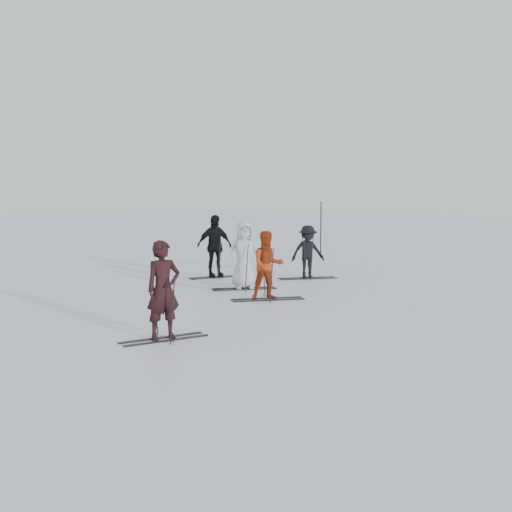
{
  "coord_description": "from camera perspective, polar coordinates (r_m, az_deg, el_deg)",
  "views": [
    {
      "loc": [
        9.93,
        -11.95,
        2.63
      ],
      "look_at": [
        0.0,
        1.0,
        1.0
      ],
      "focal_mm": 45.0,
      "sensor_mm": 36.0,
      "label": 1
    }
  ],
  "objects": [
    {
      "name": "skier_uphill_left",
      "position": [
        19.73,
        -3.72,
        0.82
      ],
      "size": [
        0.92,
        1.21,
        1.91
      ],
      "primitive_type": "imported",
      "rotation": [
        0.0,
        0.0,
        1.1
      ],
      "color": "black",
      "rests_on": "ground"
    },
    {
      "name": "skis_uphill_far",
      "position": [
        19.54,
        4.62,
        -0.05
      ],
      "size": [
        2.06,
        1.94,
        1.36
      ],
      "primitive_type": null,
      "rotation": [
        0.0,
        0.0,
        0.88
      ],
      "color": "black",
      "rests_on": "ground"
    },
    {
      "name": "skis_grey",
      "position": [
        17.37,
        -1.07,
        -0.81
      ],
      "size": [
        1.99,
        1.91,
        1.32
      ],
      "primitive_type": null,
      "rotation": [
        0.0,
        0.0,
        0.86
      ],
      "color": "black",
      "rests_on": "ground"
    },
    {
      "name": "skier_near_dark",
      "position": [
        11.51,
        -8.24,
        -3.12
      ],
      "size": [
        0.61,
        0.74,
        1.75
      ],
      "primitive_type": "imported",
      "rotation": [
        0.0,
        0.0,
        1.22
      ],
      "color": "black",
      "rests_on": "ground"
    },
    {
      "name": "skis_near_dark",
      "position": [
        11.55,
        -8.22,
        -4.43
      ],
      "size": [
        1.87,
        1.4,
        1.22
      ],
      "primitive_type": null,
      "rotation": [
        0.0,
        0.0,
        1.22
      ],
      "color": "black",
      "rests_on": "ground"
    },
    {
      "name": "skier_red",
      "position": [
        15.63,
        1.04,
        -0.92
      ],
      "size": [
        1.0,
        1.02,
        1.66
      ],
      "primitive_type": "imported",
      "rotation": [
        0.0,
        0.0,
        0.88
      ],
      "color": "#9D3311",
      "rests_on": "ground"
    },
    {
      "name": "skis_uphill_left",
      "position": [
        19.76,
        -3.71,
        -0.17
      ],
      "size": [
        1.9,
        1.55,
        1.23
      ],
      "primitive_type": null,
      "rotation": [
        0.0,
        0.0,
        1.1
      ],
      "color": "black",
      "rests_on": "ground"
    },
    {
      "name": "skier_grey",
      "position": [
        17.34,
        -1.07,
        0.01
      ],
      "size": [
        1.02,
        1.05,
        1.82
      ],
      "primitive_type": "imported",
      "rotation": [
        0.0,
        0.0,
        0.86
      ],
      "color": "#B4BABE",
      "rests_on": "ground"
    },
    {
      "name": "skis_red",
      "position": [
        15.65,
        1.04,
        -1.48
      ],
      "size": [
        2.04,
        1.92,
        1.34
      ],
      "primitive_type": null,
      "rotation": [
        0.0,
        0.0,
        0.88
      ],
      "color": "black",
      "rests_on": "ground"
    },
    {
      "name": "ground",
      "position": [
        15.75,
        -2.22,
        -3.91
      ],
      "size": [
        120.0,
        120.0,
        0.0
      ],
      "primitive_type": "plane",
      "color": "silver",
      "rests_on": "ground"
    },
    {
      "name": "skier_uphill_far",
      "position": [
        19.53,
        4.62,
        0.3
      ],
      "size": [
        1.11,
        1.17,
        1.59
      ],
      "primitive_type": "imported",
      "rotation": [
        0.0,
        0.0,
        0.88
      ],
      "color": "black",
      "rests_on": "ground"
    },
    {
      "name": "piste_marker",
      "position": [
        26.78,
        5.78,
        2.44
      ],
      "size": [
        0.06,
        0.06,
        2.24
      ],
      "primitive_type": "cylinder",
      "rotation": [
        0.0,
        0.0,
        0.23
      ],
      "color": "black",
      "rests_on": "ground"
    }
  ]
}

